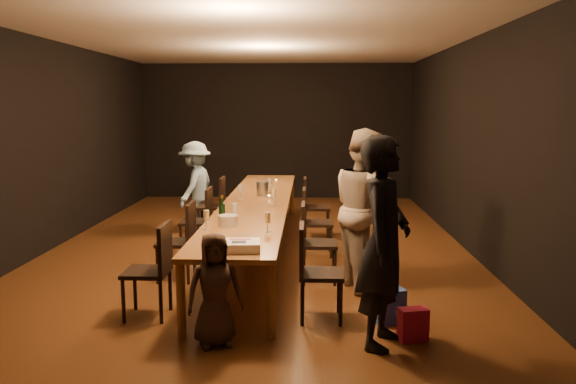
{
  "coord_description": "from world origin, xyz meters",
  "views": [
    {
      "loc": [
        0.73,
        -7.62,
        2.04
      ],
      "look_at": [
        0.47,
        -0.77,
        1.0
      ],
      "focal_mm": 35.0,
      "sensor_mm": 36.0,
      "label": 1
    }
  ],
  "objects_px": {
    "chair_right_3": "(317,207)",
    "ice_bucket": "(262,188)",
    "chair_left_0": "(147,271)",
    "plate_stack": "(228,221)",
    "child": "(215,289)",
    "champagne_bottle": "(222,209)",
    "chair_left_2": "(196,221)",
    "woman_tan": "(366,209)",
    "chair_left_1": "(176,241)",
    "man_blue": "(195,187)",
    "chair_right_2": "(318,222)",
    "chair_left_3": "(211,206)",
    "chair_right_0": "(321,273)",
    "chair_right_1": "(319,243)",
    "woman_birthday": "(384,242)",
    "table": "(256,205)",
    "birthday_cake": "(239,246)"
  },
  "relations": [
    {
      "from": "chair_right_3",
      "to": "ice_bucket",
      "type": "xyz_separation_m",
      "value": [
        -0.81,
        -0.64,
        0.38
      ]
    },
    {
      "from": "chair_left_0",
      "to": "plate_stack",
      "type": "bearing_deg",
      "value": -42.02
    },
    {
      "from": "child",
      "to": "champagne_bottle",
      "type": "relative_size",
      "value": 3.26
    },
    {
      "from": "plate_stack",
      "to": "ice_bucket",
      "type": "height_order",
      "value": "ice_bucket"
    },
    {
      "from": "chair_left_0",
      "to": "chair_left_2",
      "type": "bearing_deg",
      "value": 0.0
    },
    {
      "from": "chair_left_0",
      "to": "woman_tan",
      "type": "height_order",
      "value": "woman_tan"
    },
    {
      "from": "chair_left_1",
      "to": "plate_stack",
      "type": "xyz_separation_m",
      "value": [
        0.69,
        -0.43,
        0.34
      ]
    },
    {
      "from": "chair_right_3",
      "to": "woman_tan",
      "type": "distance_m",
      "value": 2.66
    },
    {
      "from": "chair_left_0",
      "to": "man_blue",
      "type": "bearing_deg",
      "value": 4.43
    },
    {
      "from": "woman_tan",
      "to": "champagne_bottle",
      "type": "xyz_separation_m",
      "value": [
        -1.62,
        -0.03,
        -0.0
      ]
    },
    {
      "from": "chair_right_2",
      "to": "chair_left_3",
      "type": "xyz_separation_m",
      "value": [
        -1.7,
        1.2,
        0.0
      ]
    },
    {
      "from": "champagne_bottle",
      "to": "chair_right_0",
      "type": "bearing_deg",
      "value": -41.97
    },
    {
      "from": "chair_right_1",
      "to": "child",
      "type": "height_order",
      "value": "child"
    },
    {
      "from": "woman_birthday",
      "to": "plate_stack",
      "type": "distance_m",
      "value": 2.03
    },
    {
      "from": "chair_left_3",
      "to": "woman_birthday",
      "type": "relative_size",
      "value": 0.51
    },
    {
      "from": "woman_birthday",
      "to": "man_blue",
      "type": "bearing_deg",
      "value": 49.84
    },
    {
      "from": "chair_left_0",
      "to": "woman_birthday",
      "type": "distance_m",
      "value": 2.33
    },
    {
      "from": "chair_right_0",
      "to": "chair_left_0",
      "type": "relative_size",
      "value": 1.0
    },
    {
      "from": "chair_right_2",
      "to": "chair_left_0",
      "type": "xyz_separation_m",
      "value": [
        -1.7,
        -2.4,
        0.0
      ]
    },
    {
      "from": "chair_right_3",
      "to": "chair_left_0",
      "type": "height_order",
      "value": "same"
    },
    {
      "from": "chair_right_3",
      "to": "plate_stack",
      "type": "bearing_deg",
      "value": -19.57
    },
    {
      "from": "chair_right_2",
      "to": "woman_birthday",
      "type": "relative_size",
      "value": 0.51
    },
    {
      "from": "chair_right_3",
      "to": "ice_bucket",
      "type": "distance_m",
      "value": 1.1
    },
    {
      "from": "table",
      "to": "woman_birthday",
      "type": "distance_m",
      "value": 3.27
    },
    {
      "from": "chair_left_3",
      "to": "plate_stack",
      "type": "height_order",
      "value": "chair_left_3"
    },
    {
      "from": "chair_right_3",
      "to": "child",
      "type": "xyz_separation_m",
      "value": [
        -0.93,
        -4.23,
        0.03
      ]
    },
    {
      "from": "woman_birthday",
      "to": "man_blue",
      "type": "relative_size",
      "value": 1.22
    },
    {
      "from": "chair_right_2",
      "to": "man_blue",
      "type": "xyz_separation_m",
      "value": [
        -2.0,
        1.47,
        0.28
      ]
    },
    {
      "from": "chair_right_0",
      "to": "chair_right_2",
      "type": "bearing_deg",
      "value": 180.0
    },
    {
      "from": "woman_birthday",
      "to": "ice_bucket",
      "type": "xyz_separation_m",
      "value": [
        -1.33,
        3.53,
        -0.06
      ]
    },
    {
      "from": "woman_tan",
      "to": "chair_left_1",
      "type": "bearing_deg",
      "value": 70.47
    },
    {
      "from": "chair_right_3",
      "to": "woman_birthday",
      "type": "distance_m",
      "value": 4.22
    },
    {
      "from": "chair_right_3",
      "to": "chair_left_0",
      "type": "distance_m",
      "value": 3.98
    },
    {
      "from": "birthday_cake",
      "to": "champagne_bottle",
      "type": "height_order",
      "value": "champagne_bottle"
    },
    {
      "from": "child",
      "to": "ice_bucket",
      "type": "bearing_deg",
      "value": 68.87
    },
    {
      "from": "chair_left_3",
      "to": "ice_bucket",
      "type": "height_order",
      "value": "ice_bucket"
    },
    {
      "from": "chair_left_1",
      "to": "man_blue",
      "type": "distance_m",
      "value": 2.7
    },
    {
      "from": "table",
      "to": "man_blue",
      "type": "bearing_deg",
      "value": 128.01
    },
    {
      "from": "chair_left_0",
      "to": "champagne_bottle",
      "type": "relative_size",
      "value": 3.06
    },
    {
      "from": "chair_left_0",
      "to": "chair_left_2",
      "type": "relative_size",
      "value": 1.0
    },
    {
      "from": "woman_birthday",
      "to": "birthday_cake",
      "type": "distance_m",
      "value": 1.3
    },
    {
      "from": "chair_left_3",
      "to": "chair_right_2",
      "type": "bearing_deg",
      "value": -125.22
    },
    {
      "from": "chair_right_2",
      "to": "woman_tan",
      "type": "distance_m",
      "value": 1.53
    },
    {
      "from": "chair_right_0",
      "to": "chair_left_3",
      "type": "height_order",
      "value": "same"
    },
    {
      "from": "chair_left_2",
      "to": "birthday_cake",
      "type": "distance_m",
      "value": 2.86
    },
    {
      "from": "woman_tan",
      "to": "child",
      "type": "distance_m",
      "value": 2.23
    },
    {
      "from": "plate_stack",
      "to": "champagne_bottle",
      "type": "distance_m",
      "value": 0.26
    },
    {
      "from": "chair_right_3",
      "to": "chair_left_0",
      "type": "relative_size",
      "value": 1.0
    },
    {
      "from": "chair_right_0",
      "to": "chair_left_2",
      "type": "xyz_separation_m",
      "value": [
        -1.7,
        2.4,
        0.0
      ]
    },
    {
      "from": "chair_left_0",
      "to": "champagne_bottle",
      "type": "height_order",
      "value": "champagne_bottle"
    }
  ]
}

